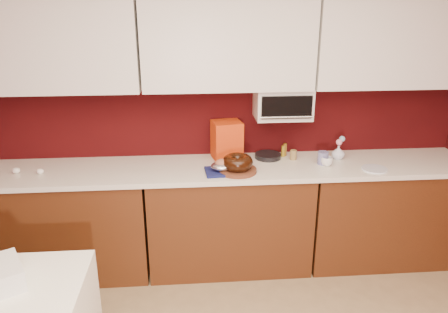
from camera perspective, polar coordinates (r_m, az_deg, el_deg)
wall_back at (r=3.71m, az=0.26°, el=5.51°), size 4.00×0.02×2.50m
base_cabinet_left at (r=3.84m, az=-19.78°, el=-8.34°), size 1.31×0.58×0.86m
base_cabinet_center at (r=3.72m, az=0.66°, el=-8.04°), size 1.31×0.58×0.86m
base_cabinet_right at (r=4.05m, az=19.92°, el=-6.84°), size 1.31×0.58×0.86m
countertop at (r=3.53m, az=0.69°, el=-1.57°), size 4.00×0.62×0.04m
upper_cabinet_left at (r=3.58m, az=-21.88°, el=13.37°), size 1.31×0.33×0.70m
upper_cabinet_center at (r=3.45m, az=0.52°, el=14.54°), size 1.31×0.33×0.70m
upper_cabinet_right at (r=3.81m, az=21.57°, el=13.71°), size 1.31×0.33×0.70m
toaster_oven at (r=3.61m, az=7.66°, el=6.96°), size 0.45×0.30×0.25m
toaster_oven_door at (r=3.46m, az=8.21°, el=6.37°), size 0.40×0.02×0.18m
toaster_oven_handle at (r=3.46m, az=8.20°, el=5.10°), size 0.42×0.02×0.02m
cake_base at (r=3.40m, az=1.77°, el=-1.82°), size 0.30×0.30×0.03m
bundt_cake at (r=3.38m, az=1.79°, el=-0.78°), size 0.32×0.32×0.10m
navy_towel at (r=3.39m, az=-0.29°, el=-1.97°), size 0.27×0.23×0.02m
foil_ham_nest at (r=3.37m, az=-0.29°, el=-1.25°), size 0.21×0.19×0.06m
roasted_ham at (r=3.36m, az=-0.29°, el=-0.85°), size 0.12×0.11×0.07m
pandoro_box at (r=3.65m, az=0.36°, el=2.17°), size 0.27×0.25×0.32m
dark_pan at (r=3.71m, az=5.76°, el=0.07°), size 0.22×0.22×0.04m
coffee_mug at (r=3.61m, az=13.28°, el=-0.51°), size 0.11×0.11×0.09m
blue_jar at (r=3.64m, az=12.79°, el=-0.19°), size 0.11×0.11×0.10m
flower_vase at (r=3.78m, az=14.70°, el=0.63°), size 0.11×0.11×0.13m
flower_pink at (r=3.76m, az=14.81°, el=1.82°), size 0.05×0.05×0.05m
flower_blue at (r=3.78m, az=15.17°, el=2.24°), size 0.05×0.05×0.05m
china_plate at (r=3.65m, az=19.06°, el=-1.54°), size 0.25×0.25×0.01m
amber_bottle at (r=3.76m, az=7.74°, el=0.69°), size 0.04×0.04×0.09m
paper_cup at (r=3.70m, az=9.04°, el=0.20°), size 0.07×0.07×0.08m
egg_left at (r=3.73m, az=-25.50°, el=-1.66°), size 0.07×0.07×0.05m
egg_right at (r=3.64m, az=-22.88°, el=-1.80°), size 0.06×0.05×0.04m
amber_bottle_tall at (r=3.78m, az=7.96°, el=0.91°), size 0.04×0.04×0.11m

